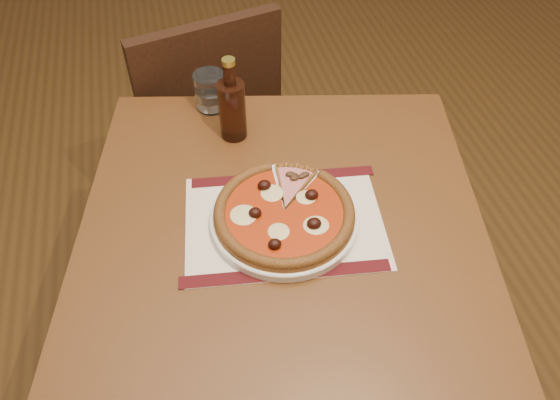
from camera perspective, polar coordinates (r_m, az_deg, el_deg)
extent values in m
cube|color=#553818|center=(2.34, -1.52, 4.82)|extent=(5.00, 6.00, 0.02)
cube|color=brown|center=(1.11, 0.24, -2.49)|extent=(0.96, 0.96, 0.04)
cylinder|color=brown|center=(1.65, -12.24, -1.61)|extent=(0.05, 0.05, 0.71)
cylinder|color=brown|center=(1.66, 12.17, -1.34)|extent=(0.05, 0.05, 0.71)
cube|color=black|center=(1.84, -8.63, 8.01)|extent=(0.49, 0.49, 0.04)
cylinder|color=black|center=(2.15, -5.22, 7.54)|extent=(0.04, 0.04, 0.40)
cylinder|color=black|center=(2.09, -14.20, 4.55)|extent=(0.04, 0.04, 0.40)
cylinder|color=black|center=(1.91, -1.08, 1.46)|extent=(0.04, 0.04, 0.40)
cylinder|color=black|center=(1.84, -11.05, -2.11)|extent=(0.04, 0.04, 0.40)
cube|color=black|center=(1.55, -7.15, 10.84)|extent=(0.41, 0.13, 0.43)
cube|color=beige|center=(1.08, 0.44, -2.30)|extent=(0.42, 0.33, 0.00)
cylinder|color=white|center=(1.07, 0.44, -1.96)|extent=(0.29, 0.29, 0.02)
cylinder|color=#9D5E26|center=(1.06, 0.45, -1.43)|extent=(0.28, 0.28, 0.01)
torus|color=brown|center=(1.06, 0.45, -1.22)|extent=(0.28, 0.28, 0.02)
cylinder|color=maroon|center=(1.06, 0.45, -1.18)|extent=(0.23, 0.23, 0.00)
ellipsoid|color=beige|center=(1.08, -0.77, 0.74)|extent=(0.05, 0.04, 0.01)
ellipsoid|color=beige|center=(1.05, -3.88, -1.46)|extent=(0.05, 0.04, 0.01)
ellipsoid|color=beige|center=(1.02, -0.10, -3.08)|extent=(0.05, 0.04, 0.01)
ellipsoid|color=beige|center=(1.03, 4.28, -2.75)|extent=(0.05, 0.04, 0.01)
ellipsoid|color=beige|center=(1.08, 2.50, 0.24)|extent=(0.05, 0.04, 0.01)
ellipsoid|color=black|center=(1.08, -1.26, 1.43)|extent=(0.03, 0.02, 0.02)
ellipsoid|color=black|center=(1.04, -4.44, -1.24)|extent=(0.03, 0.02, 0.02)
ellipsoid|color=black|center=(1.01, -0.22, -3.07)|extent=(0.03, 0.02, 0.02)
ellipsoid|color=black|center=(1.02, 4.70, -2.68)|extent=(0.03, 0.02, 0.02)
ellipsoid|color=black|center=(1.07, 3.10, 0.77)|extent=(0.03, 0.02, 0.02)
ellipsoid|color=#3D2716|center=(1.09, 1.62, 1.22)|extent=(0.02, 0.01, 0.01)
ellipsoid|color=#3D2716|center=(1.12, 1.95, 2.70)|extent=(0.02, 0.01, 0.01)
ellipsoid|color=#3D2716|center=(1.09, 1.09, 1.34)|extent=(0.02, 0.01, 0.01)
ellipsoid|color=#3D2716|center=(1.12, 0.99, 2.84)|extent=(0.02, 0.01, 0.01)
ellipsoid|color=#3D2716|center=(1.09, 0.53, 1.38)|extent=(0.02, 0.01, 0.01)
cylinder|color=white|center=(1.33, -7.32, 11.23)|extent=(0.08, 0.08, 0.09)
cylinder|color=#36170D|center=(1.23, -5.00, 9.30)|extent=(0.06, 0.06, 0.14)
cylinder|color=#36170D|center=(1.18, -5.29, 12.76)|extent=(0.03, 0.03, 0.06)
cylinder|color=olive|center=(1.16, -5.41, 14.19)|extent=(0.03, 0.03, 0.01)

